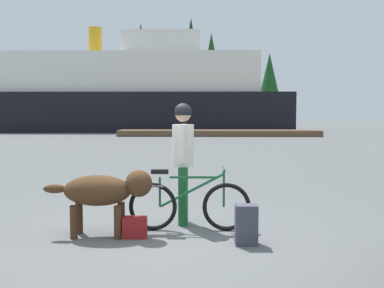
{
  "coord_description": "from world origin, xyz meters",
  "views": [
    {
      "loc": [
        0.43,
        -5.9,
        1.69
      ],
      "look_at": [
        0.28,
        2.05,
        1.1
      ],
      "focal_mm": 41.75,
      "sensor_mm": 36.0,
      "label": 1
    }
  ],
  "objects_px": {
    "person_cyclist": "(183,151)",
    "bicycle": "(189,205)",
    "dog": "(105,191)",
    "ferry_boat": "(134,95)",
    "backpack": "(246,225)",
    "handbag_pannier": "(135,227)"
  },
  "relations": [
    {
      "from": "bicycle",
      "to": "dog",
      "type": "relative_size",
      "value": 1.17
    },
    {
      "from": "bicycle",
      "to": "backpack",
      "type": "relative_size",
      "value": 3.38
    },
    {
      "from": "dog",
      "to": "ferry_boat",
      "type": "relative_size",
      "value": 0.06
    },
    {
      "from": "ferry_boat",
      "to": "dog",
      "type": "bearing_deg",
      "value": -82.26
    },
    {
      "from": "person_cyclist",
      "to": "bicycle",
      "type": "bearing_deg",
      "value": -76.61
    },
    {
      "from": "backpack",
      "to": "handbag_pannier",
      "type": "relative_size",
      "value": 1.59
    },
    {
      "from": "bicycle",
      "to": "handbag_pannier",
      "type": "distance_m",
      "value": 0.83
    },
    {
      "from": "bicycle",
      "to": "ferry_boat",
      "type": "bearing_deg",
      "value": 99.77
    },
    {
      "from": "ferry_boat",
      "to": "handbag_pannier",
      "type": "bearing_deg",
      "value": -81.56
    },
    {
      "from": "dog",
      "to": "handbag_pannier",
      "type": "distance_m",
      "value": 0.63
    },
    {
      "from": "person_cyclist",
      "to": "dog",
      "type": "relative_size",
      "value": 1.22
    },
    {
      "from": "dog",
      "to": "handbag_pannier",
      "type": "bearing_deg",
      "value": -10.59
    },
    {
      "from": "dog",
      "to": "handbag_pannier",
      "type": "relative_size",
      "value": 4.61
    },
    {
      "from": "bicycle",
      "to": "handbag_pannier",
      "type": "relative_size",
      "value": 5.38
    },
    {
      "from": "bicycle",
      "to": "handbag_pannier",
      "type": "height_order",
      "value": "bicycle"
    },
    {
      "from": "person_cyclist",
      "to": "backpack",
      "type": "relative_size",
      "value": 3.54
    },
    {
      "from": "backpack",
      "to": "handbag_pannier",
      "type": "xyz_separation_m",
      "value": [
        -1.45,
        0.27,
        -0.11
      ]
    },
    {
      "from": "person_cyclist",
      "to": "handbag_pannier",
      "type": "xyz_separation_m",
      "value": [
        -0.61,
        -0.76,
        -0.96
      ]
    },
    {
      "from": "person_cyclist",
      "to": "backpack",
      "type": "distance_m",
      "value": 1.58
    },
    {
      "from": "dog",
      "to": "backpack",
      "type": "distance_m",
      "value": 1.94
    },
    {
      "from": "dog",
      "to": "ferry_boat",
      "type": "distance_m",
      "value": 32.77
    },
    {
      "from": "dog",
      "to": "backpack",
      "type": "height_order",
      "value": "dog"
    }
  ]
}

